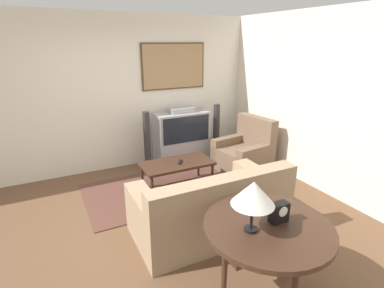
# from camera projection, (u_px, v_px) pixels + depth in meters

# --- Properties ---
(ground_plane) EXTENTS (12.00, 12.00, 0.00)m
(ground_plane) POSITION_uv_depth(u_px,v_px,m) (160.00, 224.00, 3.86)
(ground_plane) COLOR brown
(wall_back) EXTENTS (12.00, 0.10, 2.70)m
(wall_back) POSITION_uv_depth(u_px,v_px,m) (114.00, 94.00, 5.22)
(wall_back) COLOR silver
(wall_back) RESTS_ON ground_plane
(wall_right) EXTENTS (0.06, 12.00, 2.70)m
(wall_right) POSITION_uv_depth(u_px,v_px,m) (319.00, 103.00, 4.54)
(wall_right) COLOR silver
(wall_right) RESTS_ON ground_plane
(area_rug) EXTENTS (2.56, 1.44, 0.01)m
(area_rug) POSITION_uv_depth(u_px,v_px,m) (168.00, 187.00, 4.82)
(area_rug) COLOR brown
(area_rug) RESTS_ON ground_plane
(tv) EXTENTS (1.01, 0.46, 1.08)m
(tv) POSITION_uv_depth(u_px,v_px,m) (182.00, 137.00, 5.68)
(tv) COLOR #9E9EA3
(tv) RESTS_ON ground_plane
(couch) EXTENTS (1.81, 0.97, 0.87)m
(couch) POSITION_uv_depth(u_px,v_px,m) (210.00, 209.00, 3.62)
(couch) COLOR #9E8466
(couch) RESTS_ON ground_plane
(armchair) EXTENTS (0.93, 0.94, 0.95)m
(armchair) POSITION_uv_depth(u_px,v_px,m) (244.00, 153.00, 5.44)
(armchair) COLOR brown
(armchair) RESTS_ON ground_plane
(coffee_table) EXTENTS (1.10, 0.57, 0.45)m
(coffee_table) POSITION_uv_depth(u_px,v_px,m) (177.00, 165.00, 4.68)
(coffee_table) COLOR #3D2619
(coffee_table) RESTS_ON ground_plane
(console_table) EXTENTS (1.11, 1.11, 0.75)m
(console_table) POSITION_uv_depth(u_px,v_px,m) (268.00, 231.00, 2.58)
(console_table) COLOR #3D2619
(console_table) RESTS_ON ground_plane
(table_lamp) EXTENTS (0.35, 0.35, 0.45)m
(table_lamp) POSITION_uv_depth(u_px,v_px,m) (253.00, 194.00, 2.37)
(table_lamp) COLOR black
(table_lamp) RESTS_ON console_table
(mantel_clock) EXTENTS (0.16, 0.10, 0.18)m
(mantel_clock) POSITION_uv_depth(u_px,v_px,m) (279.00, 212.00, 2.57)
(mantel_clock) COLOR black
(mantel_clock) RESTS_ON console_table
(remote) EXTENTS (0.12, 0.16, 0.02)m
(remote) POSITION_uv_depth(u_px,v_px,m) (180.00, 162.00, 4.65)
(remote) COLOR black
(remote) RESTS_ON coffee_table
(speaker_tower_left) EXTENTS (0.21, 0.21, 1.09)m
(speaker_tower_left) POSITION_uv_depth(u_px,v_px,m) (147.00, 143.00, 5.29)
(speaker_tower_left) COLOR black
(speaker_tower_left) RESTS_ON ground_plane
(speaker_tower_right) EXTENTS (0.21, 0.21, 1.09)m
(speaker_tower_right) POSITION_uv_depth(u_px,v_px,m) (216.00, 133.00, 5.90)
(speaker_tower_right) COLOR black
(speaker_tower_right) RESTS_ON ground_plane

